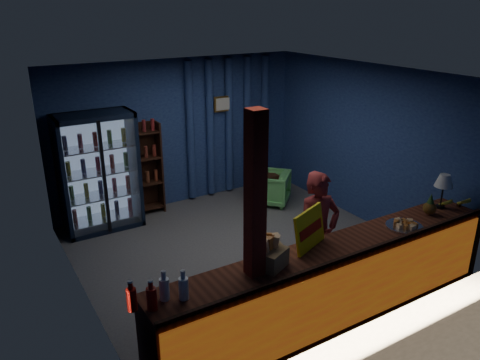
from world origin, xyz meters
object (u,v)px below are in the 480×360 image
at_px(green_chair, 270,188).
at_px(pastry_tray, 404,225).
at_px(shopkeeper, 318,234).
at_px(table_lamp, 444,182).

bearing_deg(green_chair, pastry_tray, 41.06).
bearing_deg(shopkeeper, table_lamp, -9.55).
xyz_separation_m(shopkeeper, table_lamp, (1.66, -0.46, 0.51)).
distance_m(pastry_tray, table_lamp, 0.93).
height_order(green_chair, table_lamp, table_lamp).
relative_size(green_chair, table_lamp, 1.42).
relative_size(shopkeeper, table_lamp, 3.45).
height_order(pastry_tray, table_lamp, table_lamp).
xyz_separation_m(pastry_tray, table_lamp, (0.85, 0.14, 0.34)).
height_order(shopkeeper, pastry_tray, shopkeeper).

